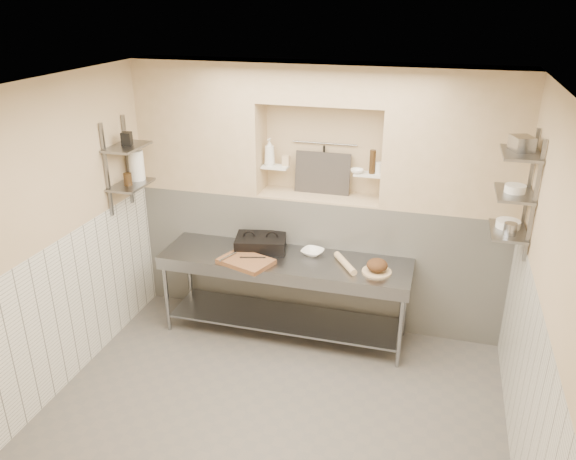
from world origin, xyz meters
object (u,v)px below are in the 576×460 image
(rolling_pin, at_px, (345,263))
(bottle_soap, at_px, (270,152))
(panini_press, at_px, (261,243))
(cutting_board, at_px, (246,261))
(jug_left, at_px, (137,165))
(prep_table, at_px, (284,281))
(bread_loaf, at_px, (377,265))
(mixing_bowl, at_px, (313,252))
(bowl_alcove, at_px, (357,171))

(rolling_pin, relative_size, bottle_soap, 1.52)
(panini_press, height_order, cutting_board, panini_press)
(cutting_board, height_order, jug_left, jug_left)
(prep_table, height_order, bread_loaf, bread_loaf)
(prep_table, bearing_deg, mixing_bowl, 34.50)
(cutting_board, bearing_deg, rolling_pin, 11.89)
(prep_table, relative_size, bread_loaf, 12.53)
(prep_table, height_order, bottle_soap, bottle_soap)
(panini_press, bearing_deg, bowl_alcove, 9.55)
(cutting_board, height_order, bowl_alcove, bowl_alcove)
(rolling_pin, bearing_deg, panini_press, 169.99)
(prep_table, distance_m, bottle_soap, 1.38)
(panini_press, relative_size, rolling_pin, 1.33)
(prep_table, relative_size, bottle_soap, 8.93)
(bread_loaf, xyz_separation_m, jug_left, (-2.56, 0.06, 0.79))
(panini_press, bearing_deg, rolling_pin, -22.05)
(jug_left, bearing_deg, rolling_pin, -0.27)
(bread_loaf, bearing_deg, jug_left, 178.70)
(cutting_board, distance_m, mixing_bowl, 0.71)
(panini_press, xyz_separation_m, bread_loaf, (1.26, -0.21, 0.01))
(mixing_bowl, height_order, bottle_soap, bottle_soap)
(rolling_pin, distance_m, bread_loaf, 0.33)
(mixing_bowl, distance_m, bowl_alcove, 0.96)
(panini_press, relative_size, bread_loaf, 2.84)
(mixing_bowl, bearing_deg, rolling_pin, -25.50)
(panini_press, bearing_deg, prep_table, -39.87)
(cutting_board, bearing_deg, panini_press, 84.55)
(jug_left, bearing_deg, panini_press, 6.85)
(prep_table, height_order, panini_press, panini_press)
(mixing_bowl, xyz_separation_m, rolling_pin, (0.38, -0.18, 0.01))
(prep_table, relative_size, bowl_alcove, 19.25)
(mixing_bowl, xyz_separation_m, jug_left, (-1.86, -0.17, 0.84))
(cutting_board, xyz_separation_m, mixing_bowl, (0.60, 0.39, 0.00))
(bread_loaf, bearing_deg, mixing_bowl, 161.99)
(cutting_board, bearing_deg, bread_loaf, 6.95)
(prep_table, xyz_separation_m, bottle_soap, (-0.33, 0.57, 1.22))
(mixing_bowl, relative_size, bottle_soap, 0.77)
(bottle_soap, height_order, jug_left, bottle_soap)
(panini_press, relative_size, bowl_alcove, 4.36)
(panini_press, xyz_separation_m, jug_left, (-1.29, -0.16, 0.80))
(panini_press, distance_m, bread_loaf, 1.28)
(panini_press, distance_m, jug_left, 1.53)
(panini_press, height_order, bowl_alcove, bowl_alcove)
(panini_press, distance_m, rolling_pin, 0.96)
(panini_press, height_order, bread_loaf, same)
(bowl_alcove, xyz_separation_m, jug_left, (-2.23, -0.53, 0.04))
(prep_table, height_order, mixing_bowl, mixing_bowl)
(rolling_pin, height_order, bottle_soap, bottle_soap)
(cutting_board, bearing_deg, jug_left, 170.24)
(mixing_bowl, xyz_separation_m, bottle_soap, (-0.58, 0.40, 0.93))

